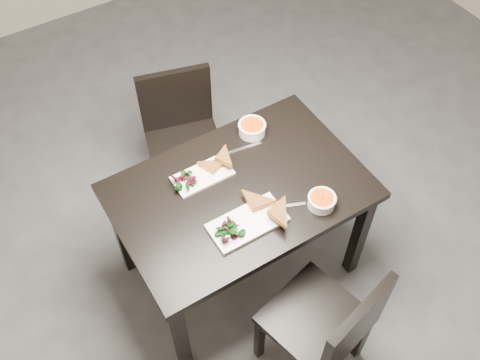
{
  "coord_description": "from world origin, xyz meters",
  "views": [
    {
      "loc": [
        -1.31,
        -1.68,
        2.85
      ],
      "look_at": [
        -0.48,
        -0.34,
        0.82
      ],
      "focal_mm": 41.21,
      "sensor_mm": 36.0,
      "label": 1
    }
  ],
  "objects_px": {
    "soup_bowl_near": "(322,200)",
    "plate_far": "(202,176)",
    "chair_near": "(330,326)",
    "chair_far": "(182,132)",
    "plate_near": "(247,223)",
    "table": "(240,201)",
    "soup_bowl_far": "(252,128)"
  },
  "relations": [
    {
      "from": "soup_bowl_near",
      "to": "plate_far",
      "type": "bearing_deg",
      "value": 131.9
    },
    {
      "from": "chair_near",
      "to": "chair_far",
      "type": "relative_size",
      "value": 1.0
    },
    {
      "from": "plate_far",
      "to": "chair_near",
      "type": "bearing_deg",
      "value": -79.3
    },
    {
      "from": "chair_far",
      "to": "plate_far",
      "type": "bearing_deg",
      "value": -90.29
    },
    {
      "from": "chair_far",
      "to": "plate_far",
      "type": "distance_m",
      "value": 0.63
    },
    {
      "from": "chair_near",
      "to": "plate_near",
      "type": "bearing_deg",
      "value": 89.62
    },
    {
      "from": "table",
      "to": "plate_near",
      "type": "bearing_deg",
      "value": -111.92
    },
    {
      "from": "chair_far",
      "to": "soup_bowl_far",
      "type": "height_order",
      "value": "chair_far"
    },
    {
      "from": "soup_bowl_far",
      "to": "table",
      "type": "bearing_deg",
      "value": -131.17
    },
    {
      "from": "soup_bowl_near",
      "to": "soup_bowl_far",
      "type": "relative_size",
      "value": 0.92
    },
    {
      "from": "plate_far",
      "to": "soup_bowl_far",
      "type": "height_order",
      "value": "soup_bowl_far"
    },
    {
      "from": "table",
      "to": "plate_far",
      "type": "distance_m",
      "value": 0.22
    },
    {
      "from": "table",
      "to": "plate_near",
      "type": "distance_m",
      "value": 0.23
    },
    {
      "from": "plate_near",
      "to": "chair_near",
      "type": "bearing_deg",
      "value": -76.69
    },
    {
      "from": "table",
      "to": "plate_far",
      "type": "height_order",
      "value": "plate_far"
    },
    {
      "from": "table",
      "to": "chair_near",
      "type": "distance_m",
      "value": 0.72
    },
    {
      "from": "chair_near",
      "to": "soup_bowl_near",
      "type": "relative_size",
      "value": 6.36
    },
    {
      "from": "soup_bowl_far",
      "to": "chair_near",
      "type": "bearing_deg",
      "value": -101.41
    },
    {
      "from": "table",
      "to": "chair_near",
      "type": "height_order",
      "value": "chair_near"
    },
    {
      "from": "chair_far",
      "to": "soup_bowl_far",
      "type": "relative_size",
      "value": 5.89
    },
    {
      "from": "soup_bowl_far",
      "to": "plate_near",
      "type": "bearing_deg",
      "value": -124.42
    },
    {
      "from": "plate_near",
      "to": "soup_bowl_far",
      "type": "height_order",
      "value": "soup_bowl_far"
    },
    {
      "from": "plate_near",
      "to": "table",
      "type": "bearing_deg",
      "value": 68.08
    },
    {
      "from": "plate_near",
      "to": "soup_bowl_near",
      "type": "relative_size",
      "value": 2.66
    },
    {
      "from": "table",
      "to": "plate_far",
      "type": "bearing_deg",
      "value": 126.15
    },
    {
      "from": "chair_near",
      "to": "plate_near",
      "type": "height_order",
      "value": "chair_near"
    },
    {
      "from": "soup_bowl_near",
      "to": "table",
      "type": "bearing_deg",
      "value": 134.79
    },
    {
      "from": "plate_far",
      "to": "soup_bowl_near",
      "type": "bearing_deg",
      "value": -48.1
    },
    {
      "from": "chair_near",
      "to": "chair_far",
      "type": "xyz_separation_m",
      "value": [
        -0.01,
        1.41,
        0.0
      ]
    },
    {
      "from": "chair_far",
      "to": "chair_near",
      "type": "bearing_deg",
      "value": -74.37
    },
    {
      "from": "chair_near",
      "to": "chair_far",
      "type": "bearing_deg",
      "value": 76.84
    },
    {
      "from": "table",
      "to": "chair_near",
      "type": "xyz_separation_m",
      "value": [
        0.05,
        -0.7,
        -0.17
      ]
    }
  ]
}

